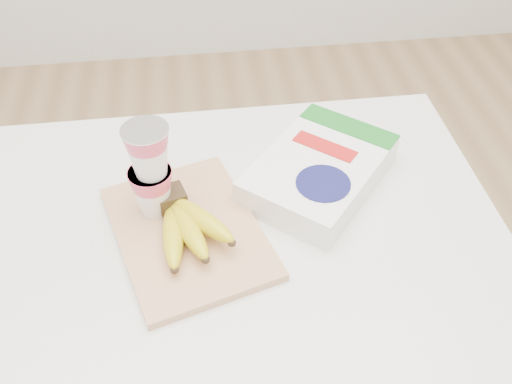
{
  "coord_description": "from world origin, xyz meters",
  "views": [
    {
      "loc": [
        0.02,
        -0.66,
        1.54
      ],
      "look_at": [
        0.11,
        0.05,
        0.85
      ],
      "focal_mm": 40.0,
      "sensor_mm": 36.0,
      "label": 1
    }
  ],
  "objects_px": {
    "cutting_board": "(188,232)",
    "cereal_box": "(319,171)",
    "bananas": "(186,224)",
    "yogurt_stack": "(150,169)",
    "table": "(207,359)"
  },
  "relations": [
    {
      "from": "yogurt_stack",
      "to": "cereal_box",
      "type": "distance_m",
      "value": 0.31
    },
    {
      "from": "bananas",
      "to": "cereal_box",
      "type": "relative_size",
      "value": 0.55
    },
    {
      "from": "yogurt_stack",
      "to": "cutting_board",
      "type": "bearing_deg",
      "value": -45.72
    },
    {
      "from": "yogurt_stack",
      "to": "cereal_box",
      "type": "relative_size",
      "value": 0.53
    },
    {
      "from": "cutting_board",
      "to": "bananas",
      "type": "distance_m",
      "value": 0.03
    },
    {
      "from": "yogurt_stack",
      "to": "table",
      "type": "bearing_deg",
      "value": -43.21
    },
    {
      "from": "cereal_box",
      "to": "cutting_board",
      "type": "bearing_deg",
      "value": -117.65
    },
    {
      "from": "table",
      "to": "cereal_box",
      "type": "height_order",
      "value": "cereal_box"
    },
    {
      "from": "cutting_board",
      "to": "yogurt_stack",
      "type": "relative_size",
      "value": 1.77
    },
    {
      "from": "cutting_board",
      "to": "cereal_box",
      "type": "bearing_deg",
      "value": 5.45
    },
    {
      "from": "yogurt_stack",
      "to": "cereal_box",
      "type": "bearing_deg",
      "value": 8.84
    },
    {
      "from": "bananas",
      "to": "cereal_box",
      "type": "distance_m",
      "value": 0.27
    },
    {
      "from": "cutting_board",
      "to": "cereal_box",
      "type": "height_order",
      "value": "cereal_box"
    },
    {
      "from": "table",
      "to": "bananas",
      "type": "distance_m",
      "value": 0.44
    },
    {
      "from": "bananas",
      "to": "cereal_box",
      "type": "xyz_separation_m",
      "value": [
        0.25,
        0.11,
        -0.01
      ]
    }
  ]
}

